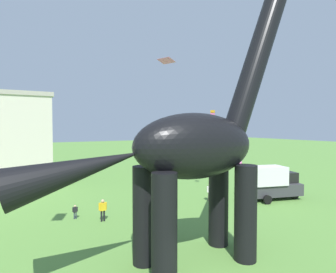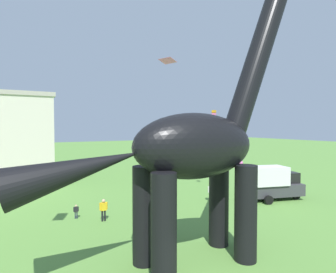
% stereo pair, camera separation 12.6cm
% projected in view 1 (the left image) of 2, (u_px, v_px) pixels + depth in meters
% --- Properties ---
extents(dinosaur_sculpture, '(15.85, 3.36, 16.57)m').
position_uv_depth(dinosaur_sculpture, '(194.00, 146.00, 14.01)').
color(dinosaur_sculpture, black).
rests_on(dinosaur_sculpture, ground_plane).
extents(parked_box_truck, '(5.95, 3.48, 3.20)m').
position_uv_depth(parked_box_truck, '(271.00, 182.00, 26.39)').
color(parked_box_truck, '#38383D').
rests_on(parked_box_truck, ground_plane).
extents(person_near_flyer, '(0.40, 0.17, 1.06)m').
position_uv_depth(person_near_flyer, '(75.00, 210.00, 20.82)').
color(person_near_flyer, '#2D3347').
rests_on(person_near_flyer, ground_plane).
extents(person_watching_child, '(0.61, 0.27, 1.62)m').
position_uv_depth(person_watching_child, '(103.00, 208.00, 20.29)').
color(person_watching_child, black).
rests_on(person_watching_child, ground_plane).
extents(person_strolling_adult, '(0.61, 0.27, 1.64)m').
position_uv_depth(person_strolling_adult, '(210.00, 191.00, 25.77)').
color(person_strolling_adult, '#6B6056').
rests_on(person_strolling_adult, ground_plane).
extents(kite_high_left, '(1.56, 1.57, 0.45)m').
position_uv_depth(kite_high_left, '(232.00, 163.00, 20.78)').
color(kite_high_left, pink).
extents(kite_far_left, '(1.84, 2.08, 0.35)m').
position_uv_depth(kite_far_left, '(166.00, 61.00, 30.12)').
color(kite_far_left, pink).
extents(kite_high_right, '(0.49, 0.49, 0.51)m').
position_uv_depth(kite_high_right, '(213.00, 113.00, 28.67)').
color(kite_high_right, orange).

